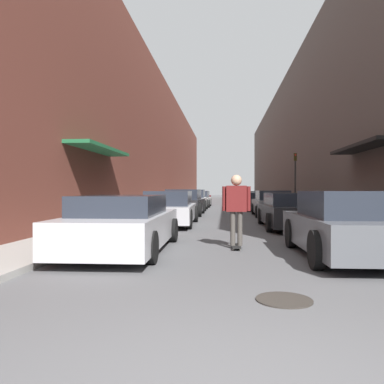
% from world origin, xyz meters
% --- Properties ---
extents(ground, '(143.61, 143.61, 0.00)m').
position_xyz_m(ground, '(0.00, 26.11, 0.00)').
color(ground, '#515154').
extents(curb_strip_left, '(1.80, 65.28, 0.12)m').
position_xyz_m(curb_strip_left, '(-4.28, 32.64, 0.06)').
color(curb_strip_left, gray).
rests_on(curb_strip_left, ground).
extents(curb_strip_right, '(1.80, 65.28, 0.12)m').
position_xyz_m(curb_strip_right, '(4.28, 32.64, 0.06)').
color(curb_strip_right, gray).
rests_on(curb_strip_right, ground).
extents(building_row_left, '(4.90, 65.28, 10.77)m').
position_xyz_m(building_row_left, '(-7.17, 32.63, 5.38)').
color(building_row_left, brown).
rests_on(building_row_left, ground).
extents(building_row_right, '(4.90, 65.28, 11.41)m').
position_xyz_m(building_row_right, '(7.17, 32.63, 5.71)').
color(building_row_right, '#564C47').
rests_on(building_row_right, ground).
extents(parked_car_left_0, '(2.01, 4.81, 1.25)m').
position_xyz_m(parked_car_left_0, '(-2.37, 6.00, 0.61)').
color(parked_car_left_0, '#B7B7BC').
rests_on(parked_car_left_0, ground).
extents(parked_car_left_1, '(1.95, 4.74, 1.33)m').
position_xyz_m(parked_car_left_1, '(-2.23, 12.15, 0.64)').
color(parked_car_left_1, '#B7B7BC').
rests_on(parked_car_left_1, ground).
extents(parked_car_left_2, '(2.05, 4.59, 1.40)m').
position_xyz_m(parked_car_left_2, '(-2.31, 18.07, 0.68)').
color(parked_car_left_2, '#232326').
rests_on(parked_car_left_2, ground).
extents(parked_car_left_3, '(1.97, 3.93, 1.40)m').
position_xyz_m(parked_car_left_3, '(-2.29, 22.96, 0.67)').
color(parked_car_left_3, silver).
rests_on(parked_car_left_3, ground).
extents(parked_car_left_4, '(1.93, 4.50, 1.24)m').
position_xyz_m(parked_car_left_4, '(-2.21, 27.90, 0.60)').
color(parked_car_left_4, silver).
rests_on(parked_car_left_4, ground).
extents(parked_car_left_5, '(1.88, 4.05, 1.28)m').
position_xyz_m(parked_car_left_5, '(-2.36, 32.90, 0.64)').
color(parked_car_left_5, maroon).
rests_on(parked_car_left_5, ground).
extents(parked_car_right_0, '(2.09, 4.06, 1.35)m').
position_xyz_m(parked_car_right_0, '(2.42, 5.54, 0.65)').
color(parked_car_right_0, '#515459').
rests_on(parked_car_right_0, ground).
extents(parked_car_right_1, '(2.01, 4.78, 1.27)m').
position_xyz_m(parked_car_right_1, '(2.25, 11.48, 0.62)').
color(parked_car_right_1, '#232326').
rests_on(parked_car_right_1, ground).
extents(parked_car_right_2, '(1.89, 4.21, 1.34)m').
position_xyz_m(parked_car_right_2, '(2.35, 17.52, 0.64)').
color(parked_car_right_2, gray).
rests_on(parked_car_right_2, ground).
extents(parked_car_right_3, '(1.86, 4.57, 1.20)m').
position_xyz_m(parked_car_right_3, '(2.21, 23.06, 0.59)').
color(parked_car_right_3, '#515459').
rests_on(parked_car_right_3, ground).
extents(parked_car_right_4, '(2.04, 4.44, 1.21)m').
position_xyz_m(parked_car_right_4, '(2.25, 28.61, 0.58)').
color(parked_car_right_4, '#232326').
rests_on(parked_car_right_4, ground).
extents(parked_car_right_5, '(1.86, 3.93, 1.26)m').
position_xyz_m(parked_car_right_5, '(2.27, 33.95, 0.61)').
color(parked_car_right_5, silver).
rests_on(parked_car_right_5, ground).
extents(skateboarder, '(0.66, 0.78, 1.73)m').
position_xyz_m(skateboarder, '(0.17, 6.55, 1.06)').
color(skateboarder, black).
rests_on(skateboarder, ground).
extents(manhole_cover, '(0.70, 0.70, 0.02)m').
position_xyz_m(manhole_cover, '(0.63, 2.47, 0.01)').
color(manhole_cover, '#332D28').
rests_on(manhole_cover, ground).
extents(traffic_light, '(0.16, 0.22, 3.41)m').
position_xyz_m(traffic_light, '(4.02, 20.16, 2.24)').
color(traffic_light, '#2D2D2D').
rests_on(traffic_light, curb_strip_right).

